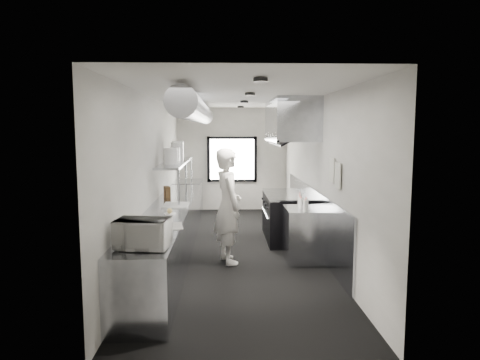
{
  "coord_description": "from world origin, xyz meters",
  "views": [
    {
      "loc": [
        -0.2,
        -7.83,
        2.24
      ],
      "look_at": [
        0.07,
        -0.2,
        1.33
      ],
      "focal_mm": 32.36,
      "sensor_mm": 36.0,
      "label": 1
    }
  ],
  "objects": [
    {
      "name": "wall_cladding",
      "position": [
        1.48,
        0.3,
        0.55
      ],
      "size": [
        0.03,
        5.5,
        1.1
      ],
      "primitive_type": "cube",
      "color": "#92969F",
      "rests_on": "wall_right"
    },
    {
      "name": "notice_sheet_a",
      "position": [
        1.47,
        -1.2,
        1.6
      ],
      "size": [
        0.02,
        0.28,
        0.38
      ],
      "primitive_type": "cube",
      "color": "silver",
      "rests_on": "wall_right"
    },
    {
      "name": "hvac_duct",
      "position": [
        -0.7,
        0.4,
        2.55
      ],
      "size": [
        0.4,
        6.4,
        0.4
      ],
      "primitive_type": "cylinder",
      "rotation": [
        1.57,
        0.0,
        0.0
      ],
      "color": "#9B9CA4",
      "rests_on": "ceiling"
    },
    {
      "name": "pastry",
      "position": [
        -1.06,
        -1.16,
        0.96
      ],
      "size": [
        0.09,
        0.09,
        0.09
      ],
      "primitive_type": "sphere",
      "color": "#DBBF73",
      "rests_on": "small_plate"
    },
    {
      "name": "floor",
      "position": [
        0.0,
        0.0,
        0.0
      ],
      "size": [
        3.0,
        8.0,
        0.01
      ],
      "primitive_type": "cube",
      "color": "black",
      "rests_on": "ground"
    },
    {
      "name": "plate_stack_c",
      "position": [
        -1.19,
        1.24,
        1.76
      ],
      "size": [
        0.33,
        0.33,
        0.38
      ],
      "primitive_type": "cylinder",
      "rotation": [
        0.0,
        0.0,
        0.27
      ],
      "color": "silver",
      "rests_on": "pass_shelf"
    },
    {
      "name": "wall_front",
      "position": [
        0.0,
        -4.0,
        1.4
      ],
      "size": [
        3.0,
        0.02,
        2.8
      ],
      "primitive_type": "cube",
      "color": "beige",
      "rests_on": "floor"
    },
    {
      "name": "wall_right",
      "position": [
        1.5,
        0.0,
        1.4
      ],
      "size": [
        0.02,
        8.0,
        2.8
      ],
      "primitive_type": "cube",
      "color": "beige",
      "rests_on": "floor"
    },
    {
      "name": "line_cook",
      "position": [
        -0.15,
        -0.74,
        0.96
      ],
      "size": [
        0.65,
        0.8,
        1.92
      ],
      "primitive_type": "imported",
      "rotation": [
        0.0,
        0.0,
        1.88
      ],
      "color": "silver",
      "rests_on": "floor"
    },
    {
      "name": "wall_left",
      "position": [
        -1.5,
        0.0,
        1.4
      ],
      "size": [
        0.02,
        8.0,
        2.8
      ],
      "primitive_type": "cube",
      "color": "beige",
      "rests_on": "floor"
    },
    {
      "name": "squeeze_bottle_c",
      "position": [
        1.08,
        -0.7,
        0.99
      ],
      "size": [
        0.06,
        0.06,
        0.17
      ],
      "primitive_type": "cylinder",
      "rotation": [
        0.0,
        0.0,
        -0.06
      ],
      "color": "silver",
      "rests_on": "bottle_station"
    },
    {
      "name": "cutting_board",
      "position": [
        -1.06,
        -0.36,
        0.91
      ],
      "size": [
        0.43,
        0.58,
        0.02
      ],
      "primitive_type": "cube",
      "rotation": [
        0.0,
        0.0,
        0.01
      ],
      "color": "silver",
      "rests_on": "prep_counter"
    },
    {
      "name": "small_plate",
      "position": [
        -1.06,
        -1.16,
        0.91
      ],
      "size": [
        0.24,
        0.24,
        0.02
      ],
      "primitive_type": "cylinder",
      "rotation": [
        0.0,
        0.0,
        -0.37
      ],
      "color": "silver",
      "rests_on": "prep_counter"
    },
    {
      "name": "deli_tub_b",
      "position": [
        -1.26,
        -2.6,
        0.94
      ],
      "size": [
        0.15,
        0.15,
        0.09
      ],
      "primitive_type": "cylinder",
      "rotation": [
        0.0,
        0.0,
        -0.25
      ],
      "color": "#A9B1A3",
      "rests_on": "prep_counter"
    },
    {
      "name": "ceiling",
      "position": [
        0.0,
        0.0,
        2.8
      ],
      "size": [
        3.0,
        8.0,
        0.01
      ],
      "primitive_type": "cube",
      "color": "silver",
      "rests_on": "wall_back"
    },
    {
      "name": "range",
      "position": [
        1.04,
        0.7,
        0.47
      ],
      "size": [
        0.88,
        1.6,
        0.94
      ],
      "color": "black",
      "rests_on": "floor"
    },
    {
      "name": "prep_counter",
      "position": [
        -1.15,
        -0.5,
        0.45
      ],
      "size": [
        0.7,
        6.0,
        0.9
      ],
      "primitive_type": "cube",
      "color": "#92969F",
      "rests_on": "floor"
    },
    {
      "name": "exhaust_hood",
      "position": [
        1.1,
        0.7,
        2.39
      ],
      "size": [
        0.81,
        2.2,
        0.88
      ],
      "color": "#92969F",
      "rests_on": "ceiling"
    },
    {
      "name": "microwave",
      "position": [
        -1.12,
        -3.05,
        1.06
      ],
      "size": [
        0.59,
        0.48,
        0.33
      ],
      "primitive_type": "imported",
      "rotation": [
        0.0,
        0.0,
        -0.12
      ],
      "color": "silver",
      "rests_on": "prep_counter"
    },
    {
      "name": "service_window",
      "position": [
        0.0,
        3.96,
        1.4
      ],
      "size": [
        1.36,
        0.05,
        1.25
      ],
      "color": "white",
      "rests_on": "wall_back"
    },
    {
      "name": "notice_sheet_b",
      "position": [
        1.47,
        -1.55,
        1.55
      ],
      "size": [
        0.02,
        0.28,
        0.38
      ],
      "primitive_type": "cube",
      "color": "silver",
      "rests_on": "wall_right"
    },
    {
      "name": "knife_block",
      "position": [
        -1.32,
        0.53,
        1.01
      ],
      "size": [
        0.16,
        0.22,
        0.22
      ],
      "primitive_type": "cube",
      "rotation": [
        0.0,
        0.0,
        0.38
      ],
      "color": "#54381D",
      "rests_on": "prep_counter"
    },
    {
      "name": "pass_shelf",
      "position": [
        -1.19,
        1.0,
        1.54
      ],
      "size": [
        0.45,
        3.0,
        0.68
      ],
      "color": "#92969F",
      "rests_on": "prep_counter"
    },
    {
      "name": "wall_back",
      "position": [
        0.0,
        4.0,
        1.4
      ],
      "size": [
        3.0,
        0.02,
        2.8
      ],
      "primitive_type": "cube",
      "color": "beige",
      "rests_on": "floor"
    },
    {
      "name": "newspaper",
      "position": [
        -0.96,
        -2.0,
        0.91
      ],
      "size": [
        0.41,
        0.48,
        0.01
      ],
      "primitive_type": "cube",
      "rotation": [
        0.0,
        0.0,
        0.16
      ],
      "color": "silver",
      "rests_on": "prep_counter"
    },
    {
      "name": "far_work_table",
      "position": [
        -1.15,
        3.2,
        0.45
      ],
      "size": [
        0.7,
        1.2,
        0.9
      ],
      "primitive_type": "cube",
      "color": "#92969F",
      "rests_on": "floor"
    },
    {
      "name": "bottle_station",
      "position": [
        1.15,
        -0.7,
        0.45
      ],
      "size": [
        0.65,
        0.8,
        0.9
      ],
      "primitive_type": "cube",
      "color": "#92969F",
      "rests_on": "floor"
    },
    {
      "name": "squeeze_bottle_d",
      "position": [
        1.08,
        -0.59,
        0.99
      ],
      "size": [
        0.08,
        0.08,
        0.19
      ],
      "primitive_type": "cylinder",
      "rotation": [
        0.0,
        0.0,
        -0.41
      ],
      "color": "silver",
      "rests_on": "bottle_station"
    },
    {
      "name": "squeeze_bottle_a",
      "position": [
        1.1,
        -0.99,
        0.99
      ],
      "size": [
        0.07,
        0.07,
        0.18
      ],
      "primitive_type": "cylinder",
      "rotation": [
        0.0,
        0.0,
        -0.18
      ],
      "color": "silver",
      "rests_on": "bottle_station"
    },
    {
      "name": "squeeze_bottle_e",
      "position": [
        1.11,
        -0.41,
        1.0
      ],
      "size": [
        0.07,
        0.07,
        0.2
      ],
      "primitive_type": "cylinder",
      "rotation": [
        0.0,
        0.0,
        0.11
      ],
      "color": "silver",
      "rests_on": "bottle_station"
    },
    {
      "name": "plate_stack_b",
      "position": [
        -1.19,
        0.58,
        1.72
      ],
      "size": [
        0.29,
        0.29,
        0.29
      ],
      "primitive_type": "cylinder",
      "rotation": [
        0.0,
        0.0,
        0.33
      ],
      "color": "silver",
      "rests_on": "pass_shelf"
    },
    {
      "name": "deli_tub_a",
      "position": [
        -1.26,
        -2.7,
        0.95
      ],
      "size": [
        0.15,
        0.15,
        0.1
      ],
      "primitive_type": "cylinder",
      "rotation": [
        0.0,
        0.0,
        -0.02
      ],
      "color": "#A9B1A3",
      "rests_on": "prep_counter"
    },
    {
      "name": "plate_stack_a",
      "position": [
        -1.21,
        0.31,
        1.72
      ],
      "size": [
        0.35,
        0.35,
        0.31
      ],
      "primitive_type": "cylinder",
      "rotation": [
        0.0,
        0.0,
        0.39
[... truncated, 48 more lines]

